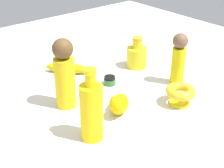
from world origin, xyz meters
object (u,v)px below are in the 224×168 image
nail_polish_jar (110,80)px  banana (68,68)px  bottle_short (137,56)px  bowl (181,93)px  person_figure_child (64,74)px  bottle_tall (92,111)px  person_figure_adult (179,58)px  cat_figurine (119,104)px

nail_polish_jar → banana: bearing=20.6°
bottle_short → bowl: 0.34m
bottle_short → bowl: (-0.32, 0.10, -0.01)m
banana → bowl: bearing=159.3°
bottle_short → banana: size_ratio=0.72×
person_figure_child → bottle_tall: person_figure_child is taller
person_figure_adult → nail_polish_jar: 0.28m
cat_figurine → bowl: (-0.09, -0.20, 0.01)m
bottle_short → nail_polish_jar: bearing=105.1°
nail_polish_jar → person_figure_child: bearing=96.9°
person_figure_child → bottle_tall: bearing=169.0°
cat_figurine → person_figure_adult: person_figure_adult is taller
person_figure_child → bowl: person_figure_child is taller
bottle_short → banana: (0.14, 0.26, -0.03)m
banana → person_figure_adult: 0.45m
bottle_short → nail_polish_jar: 0.20m
bottle_tall → bottle_short: bearing=-57.8°
cat_figurine → nail_polish_jar: size_ratio=2.63×
cat_figurine → bottle_tall: bottle_tall is taller
person_figure_adult → person_figure_child: bearing=72.4°
cat_figurine → banana: size_ratio=0.65×
person_figure_adult → bowl: 0.17m
banana → bottle_tall: (-0.42, 0.18, 0.07)m
bottle_short → person_figure_adult: bearing=-175.8°
bowl → person_figure_adult: bearing=-45.1°
banana → person_figure_child: bearing=105.4°
bowl → nail_polish_jar: bearing=19.7°
bowl → cat_figurine: bearing=65.5°
person_figure_child → nail_polish_jar: 0.24m
person_figure_child → bowl: size_ratio=2.36×
banana → bowl: bowl is taller
person_figure_child → bowl: (-0.24, -0.31, -0.08)m
banana → bottle_tall: bottle_tall is taller
banana → person_figure_adult: size_ratio=0.92×
person_figure_child → nail_polish_jar: bearing=-83.1°
banana → cat_figurine: bearing=133.9°
cat_figurine → banana: bearing=-5.4°
person_figure_child → bottle_tall: size_ratio=1.08×
bottle_short → person_figure_child: size_ratio=0.55×
bowl → nail_polish_jar: bowl is taller
banana → nail_polish_jar: bearing=159.9°
cat_figurine → bottle_tall: bearing=109.1°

